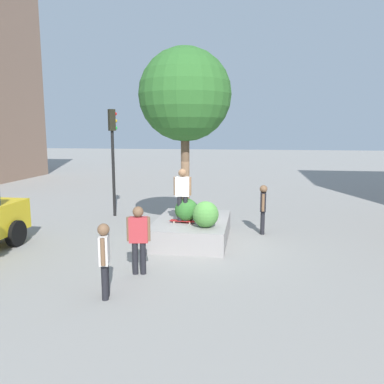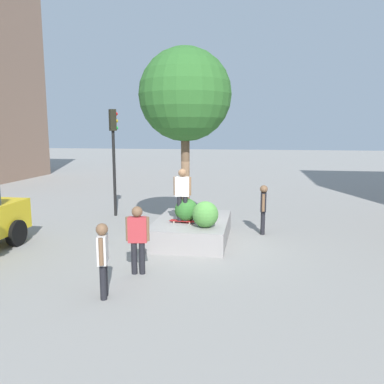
{
  "view_description": "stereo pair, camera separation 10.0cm",
  "coord_description": "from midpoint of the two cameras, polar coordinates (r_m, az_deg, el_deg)",
  "views": [
    {
      "loc": [
        -11.47,
        -1.46,
        3.51
      ],
      "look_at": [
        0.44,
        0.36,
        1.57
      ],
      "focal_mm": 35.9,
      "sensor_mm": 36.0,
      "label": 1
    },
    {
      "loc": [
        -11.45,
        -1.56,
        3.51
      ],
      "look_at": [
        0.44,
        0.36,
        1.57
      ],
      "focal_mm": 35.9,
      "sensor_mm": 36.0,
      "label": 2
    }
  ],
  "objects": [
    {
      "name": "bystander_watching",
      "position": [
        9.48,
        -7.78,
        -6.38
      ],
      "size": [
        0.26,
        0.57,
        1.7
      ],
      "color": "black",
      "rests_on": "ground"
    },
    {
      "name": "plaza_tree",
      "position": [
        12.64,
        -0.79,
        14.16
      ],
      "size": [
        2.97,
        2.97,
        5.45
      ],
      "color": "brown",
      "rests_on": "planter_ledge"
    },
    {
      "name": "passerby_with_bag",
      "position": [
        8.3,
        -12.76,
        -9.15
      ],
      "size": [
        0.53,
        0.28,
        1.62
      ],
      "color": "black",
      "rests_on": "ground"
    },
    {
      "name": "traffic_light_corner",
      "position": [
        15.93,
        -11.38,
        7.03
      ],
      "size": [
        0.37,
        0.37,
        4.34
      ],
      "color": "black",
      "rests_on": "ground"
    },
    {
      "name": "hedge_clump",
      "position": [
        11.35,
        2.25,
        -3.33
      ],
      "size": [
        0.78,
        0.78,
        0.78
      ],
      "primitive_type": "sphere",
      "color": "#4C8C3D",
      "rests_on": "planter_ledge"
    },
    {
      "name": "pedestrian_crossing",
      "position": [
        13.24,
        10.76,
        -2.05
      ],
      "size": [
        0.57,
        0.26,
        1.68
      ],
      "color": "black",
      "rests_on": "ground"
    },
    {
      "name": "boxwood_shrub",
      "position": [
        12.03,
        -0.6,
        -2.71
      ],
      "size": [
        0.74,
        0.74,
        0.74
      ],
      "primitive_type": "sphere",
      "color": "#2D6628",
      "rests_on": "planter_ledge"
    },
    {
      "name": "ground_plane",
      "position": [
        12.08,
        1.62,
        -7.73
      ],
      "size": [
        120.0,
        120.0,
        0.0
      ],
      "primitive_type": "plane",
      "color": "gray"
    },
    {
      "name": "planter_ledge",
      "position": [
        12.46,
        0.23,
        -5.61
      ],
      "size": [
        3.35,
        2.29,
        0.67
      ],
      "primitive_type": "cube",
      "color": "gray",
      "rests_on": "ground"
    },
    {
      "name": "skateboarder",
      "position": [
        11.75,
        -1.2,
        0.16
      ],
      "size": [
        0.25,
        0.55,
        1.62
      ],
      "color": "black",
      "rests_on": "skateboard"
    },
    {
      "name": "skateboard",
      "position": [
        11.94,
        -1.18,
        -4.34
      ],
      "size": [
        0.3,
        0.82,
        0.07
      ],
      "color": "#A51E1E",
      "rests_on": "planter_ledge"
    }
  ]
}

